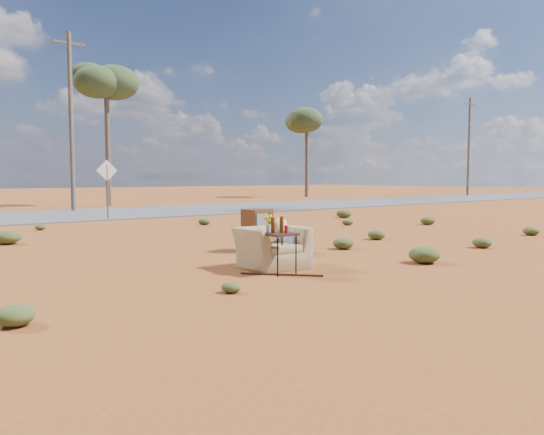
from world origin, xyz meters
TOP-DOWN VIEW (x-y plane):
  - ground at (0.00, 0.00)m, footprint 140.00×140.00m
  - highway at (0.00, 15.00)m, footprint 140.00×7.00m
  - armchair at (-0.03, 0.18)m, footprint 1.31×0.82m
  - tv_unit at (0.93, 2.01)m, footprint 0.61×0.52m
  - side_table at (-0.40, -0.33)m, footprint 0.48×0.48m
  - rusty_bar at (-0.44, -0.50)m, footprint 0.93×1.01m
  - road_sign at (1.50, 12.00)m, footprint 0.78×0.06m
  - eucalyptus_center at (5.00, 21.00)m, footprint 3.20×3.20m
  - eucalyptus_right at (22.00, 24.00)m, footprint 3.20×3.20m
  - utility_pole_center at (2.00, 17.50)m, footprint 1.40×0.20m
  - utility_pole_east at (34.00, 17.50)m, footprint 1.40×0.20m
  - scrub_patch at (-0.82, 4.41)m, footprint 17.49×8.07m

SIDE VIEW (x-z plane):
  - ground at x=0.00m, z-range 0.00..0.00m
  - rusty_bar at x=-0.44m, z-range 0.00..0.04m
  - highway at x=0.00m, z-range 0.00..0.04m
  - scrub_patch at x=-0.82m, z-range -0.03..0.30m
  - armchair at x=-0.03m, z-range -0.03..0.91m
  - tv_unit at x=0.93m, z-range 0.22..1.11m
  - side_table at x=-0.40m, z-range 0.22..1.16m
  - road_sign at x=1.50m, z-range 0.41..2.60m
  - utility_pole_center at x=2.00m, z-range 0.15..8.15m
  - utility_pole_east at x=34.00m, z-range 0.15..8.15m
  - eucalyptus_right at x=22.00m, z-range 2.39..9.49m
  - eucalyptus_center at x=5.00m, z-range 2.63..10.23m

